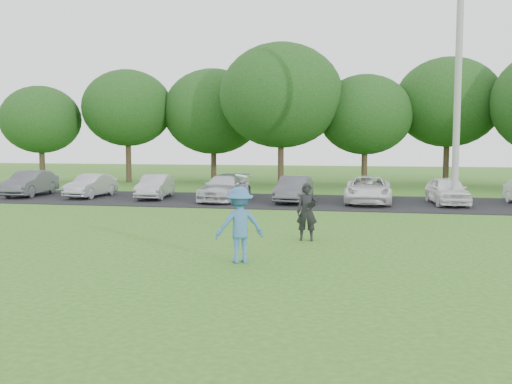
% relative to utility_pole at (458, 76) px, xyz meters
% --- Properties ---
extents(ground, '(100.00, 100.00, 0.00)m').
position_rel_utility_pole_xyz_m(ground, '(-6.80, -12.21, -5.45)').
color(ground, '#31671D').
rests_on(ground, ground).
extents(parking_lot, '(32.00, 6.50, 0.03)m').
position_rel_utility_pole_xyz_m(parking_lot, '(-6.80, 0.79, -5.43)').
color(parking_lot, black).
rests_on(parking_lot, ground).
extents(utility_pole, '(0.28, 0.28, 10.90)m').
position_rel_utility_pole_xyz_m(utility_pole, '(0.00, 0.00, 0.00)').
color(utility_pole, '#9B9C97').
rests_on(utility_pole, ground).
extents(frisbee_player, '(1.30, 1.07, 2.07)m').
position_rel_utility_pole_xyz_m(frisbee_player, '(-6.47, -12.32, -4.57)').
color(frisbee_player, teal).
rests_on(frisbee_player, ground).
extents(camera_bystander, '(0.60, 0.44, 1.62)m').
position_rel_utility_pole_xyz_m(camera_bystander, '(-5.25, -9.17, -4.64)').
color(camera_bystander, black).
rests_on(camera_bystander, ground).
extents(parked_cars, '(28.32, 4.50, 1.25)m').
position_rel_utility_pole_xyz_m(parked_cars, '(-6.53, 0.65, -4.84)').
color(parked_cars, '#515458').
rests_on(parked_cars, parking_lot).
extents(tree_row, '(42.39, 9.85, 8.64)m').
position_rel_utility_pole_xyz_m(tree_row, '(-5.28, 10.55, -0.54)').
color(tree_row, '#38281C').
rests_on(tree_row, ground).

